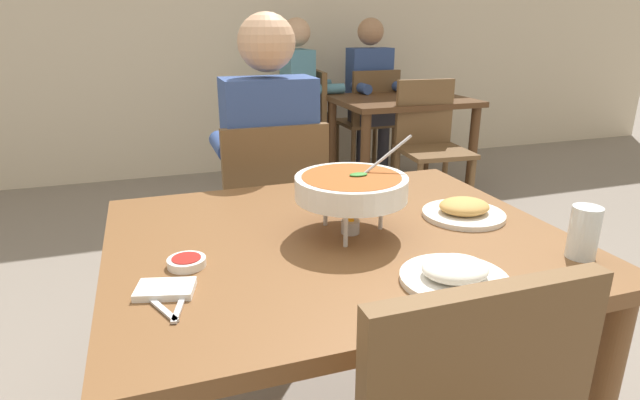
% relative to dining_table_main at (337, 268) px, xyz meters
% --- Properties ---
extents(dining_table_main, '(1.20, 0.99, 0.73)m').
position_rel_dining_table_main_xyz_m(dining_table_main, '(0.00, 0.00, 0.00)').
color(dining_table_main, brown).
rests_on(dining_table_main, ground_plane).
extents(chair_diner_main, '(0.44, 0.44, 0.90)m').
position_rel_dining_table_main_xyz_m(chair_diner_main, '(-0.00, 0.78, -0.12)').
color(chair_diner_main, brown).
rests_on(chair_diner_main, ground_plane).
extents(diner_main, '(0.40, 0.45, 1.31)m').
position_rel_dining_table_main_xyz_m(diner_main, '(0.00, 0.82, 0.12)').
color(diner_main, '#2D2D38').
rests_on(diner_main, ground_plane).
extents(curry_bowl, '(0.33, 0.30, 0.26)m').
position_rel_dining_table_main_xyz_m(curry_bowl, '(0.04, -0.00, 0.23)').
color(curry_bowl, silver).
rests_on(curry_bowl, dining_table_main).
extents(rice_plate, '(0.24, 0.24, 0.06)m').
position_rel_dining_table_main_xyz_m(rice_plate, '(0.15, -0.34, 0.12)').
color(rice_plate, white).
rests_on(rice_plate, dining_table_main).
extents(appetizer_plate, '(0.24, 0.24, 0.06)m').
position_rel_dining_table_main_xyz_m(appetizer_plate, '(0.40, 0.01, 0.12)').
color(appetizer_plate, white).
rests_on(appetizer_plate, dining_table_main).
extents(sauce_dish, '(0.09, 0.09, 0.02)m').
position_rel_dining_table_main_xyz_m(sauce_dish, '(-0.40, -0.06, 0.11)').
color(sauce_dish, white).
rests_on(sauce_dish, dining_table_main).
extents(napkin_folded, '(0.14, 0.11, 0.02)m').
position_rel_dining_table_main_xyz_m(napkin_folded, '(-0.46, -0.18, 0.11)').
color(napkin_folded, white).
rests_on(napkin_folded, dining_table_main).
extents(fork_utensil, '(0.08, 0.16, 0.01)m').
position_rel_dining_table_main_xyz_m(fork_utensil, '(-0.48, -0.23, 0.10)').
color(fork_utensil, silver).
rests_on(fork_utensil, dining_table_main).
extents(spoon_utensil, '(0.06, 0.17, 0.01)m').
position_rel_dining_table_main_xyz_m(spoon_utensil, '(-0.43, -0.23, 0.10)').
color(spoon_utensil, silver).
rests_on(spoon_utensil, dining_table_main).
extents(drink_glass, '(0.07, 0.07, 0.13)m').
position_rel_dining_table_main_xyz_m(drink_glass, '(0.51, -0.32, 0.16)').
color(drink_glass, silver).
rests_on(drink_glass, dining_table_main).
extents(dining_table_far, '(1.00, 0.80, 0.73)m').
position_rel_dining_table_main_xyz_m(dining_table_far, '(1.41, 2.35, -0.03)').
color(dining_table_far, '#51331C').
rests_on(dining_table_far, ground_plane).
extents(chair_bg_left, '(0.45, 0.45, 0.90)m').
position_rel_dining_table_main_xyz_m(chair_bg_left, '(1.37, 2.85, -0.12)').
color(chair_bg_left, brown).
rests_on(chair_bg_left, ground_plane).
extents(chair_bg_middle, '(0.48, 0.48, 0.90)m').
position_rel_dining_table_main_xyz_m(chair_bg_middle, '(0.81, 2.89, -0.12)').
color(chair_bg_middle, brown).
rests_on(chair_bg_middle, ground_plane).
extents(chair_bg_right, '(0.47, 0.47, 0.90)m').
position_rel_dining_table_main_xyz_m(chair_bg_right, '(1.39, 1.89, -0.12)').
color(chair_bg_right, brown).
rests_on(chair_bg_right, ground_plane).
extents(patron_bg_left, '(0.40, 0.45, 1.31)m').
position_rel_dining_table_main_xyz_m(patron_bg_left, '(1.38, 2.88, 0.12)').
color(patron_bg_left, '#2D2D38').
rests_on(patron_bg_left, ground_plane).
extents(patron_bg_middle, '(0.45, 0.40, 1.31)m').
position_rel_dining_table_main_xyz_m(patron_bg_middle, '(0.77, 2.88, 0.12)').
color(patron_bg_middle, '#2D2D38').
rests_on(patron_bg_middle, ground_plane).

